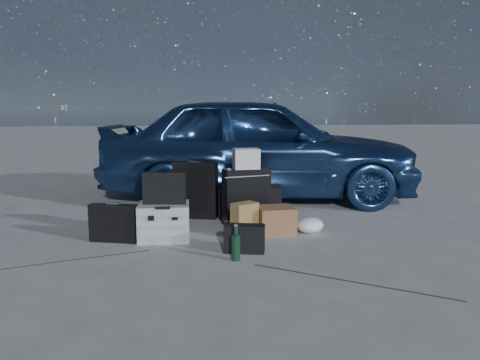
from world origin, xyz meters
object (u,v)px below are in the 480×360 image
at_px(briefcase, 114,223).
at_px(pelican_case, 164,222).
at_px(cardboard_box, 276,220).
at_px(duffel_bag, 250,202).
at_px(suitcase_left, 196,190).
at_px(car, 259,147).
at_px(suitcase_right, 246,196).
at_px(green_bottle, 236,243).

bearing_deg(briefcase, pelican_case, 19.44).
height_order(briefcase, cardboard_box, briefcase).
bearing_deg(duffel_bag, pelican_case, -133.27).
bearing_deg(suitcase_left, pelican_case, -95.74).
distance_m(car, suitcase_right, 1.57).
bearing_deg(suitcase_left, suitcase_right, -18.97).
height_order(car, suitcase_right, car).
distance_m(car, cardboard_box, 1.99).
bearing_deg(briefcase, green_bottle, -16.12).
distance_m(suitcase_left, cardboard_box, 1.16).
distance_m(car, green_bottle, 2.86).
xyz_separation_m(suitcase_left, cardboard_box, (0.81, -0.80, -0.20)).
height_order(car, briefcase, car).
xyz_separation_m(pelican_case, duffel_bag, (0.99, 0.86, 0.00)).
bearing_deg(cardboard_box, suitcase_left, 135.25).
bearing_deg(briefcase, duffel_bag, 47.34).
bearing_deg(suitcase_left, briefcase, -116.65).
height_order(duffel_bag, green_bottle, duffel_bag).
xyz_separation_m(suitcase_right, cardboard_box, (0.25, -0.43, -0.18)).
relative_size(briefcase, duffel_bag, 0.64).
bearing_deg(car, duffel_bag, 174.99).
xyz_separation_m(suitcase_right, duffel_bag, (0.09, 0.34, -0.13)).
relative_size(pelican_case, cardboard_box, 1.34).
relative_size(car, green_bottle, 14.46).
relative_size(car, suitcase_left, 6.54).
height_order(pelican_case, suitcase_left, suitcase_left).
xyz_separation_m(car, pelican_case, (-1.27, -1.99, -0.56)).
xyz_separation_m(pelican_case, suitcase_right, (0.90, 0.53, 0.14)).
distance_m(duffel_bag, cardboard_box, 0.78).
distance_m(car, suitcase_left, 1.49).
xyz_separation_m(car, suitcase_left, (-0.93, -1.09, -0.41)).
distance_m(pelican_case, suitcase_right, 1.05).
height_order(suitcase_left, duffel_bag, suitcase_left).
relative_size(suitcase_right, cardboard_box, 1.71).
xyz_separation_m(briefcase, duffel_bag, (1.47, 0.89, -0.00)).
height_order(suitcase_left, cardboard_box, suitcase_left).
height_order(briefcase, duffel_bag, same).
relative_size(suitcase_left, duffel_bag, 0.90).
distance_m(pelican_case, duffel_bag, 1.31).
bearing_deg(duffel_bag, car, 81.31).
xyz_separation_m(pelican_case, briefcase, (-0.48, -0.03, 0.00)).
xyz_separation_m(pelican_case, suitcase_left, (0.34, 0.90, 0.15)).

